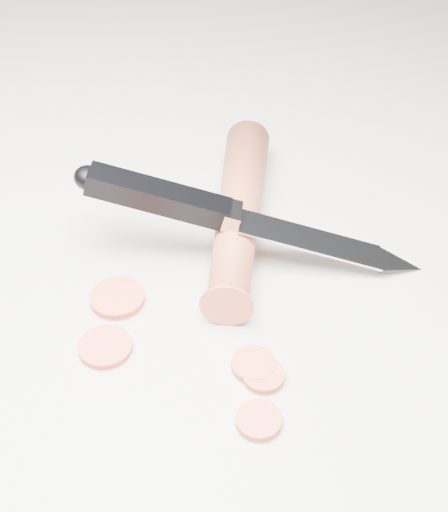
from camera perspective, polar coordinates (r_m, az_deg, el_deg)
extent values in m
plane|color=silver|center=(0.54, -5.28, -3.01)|extent=(2.40, 2.40, 0.00)
cylinder|color=#BD4D2C|center=(0.58, 1.20, 3.61)|extent=(0.09, 0.22, 0.03)
cylinder|color=#F5593E|center=(0.49, 3.18, -9.54)|extent=(0.03, 0.03, 0.01)
cylinder|color=#F5593E|center=(0.51, -9.47, -7.18)|extent=(0.04, 0.04, 0.01)
cylinder|color=#F5593E|center=(0.54, -8.51, -3.36)|extent=(0.04, 0.04, 0.01)
cylinder|color=#F5593E|center=(0.47, 2.81, -13.01)|extent=(0.03, 0.03, 0.01)
cylinder|color=#F5593E|center=(0.49, 2.38, -8.69)|extent=(0.03, 0.03, 0.01)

